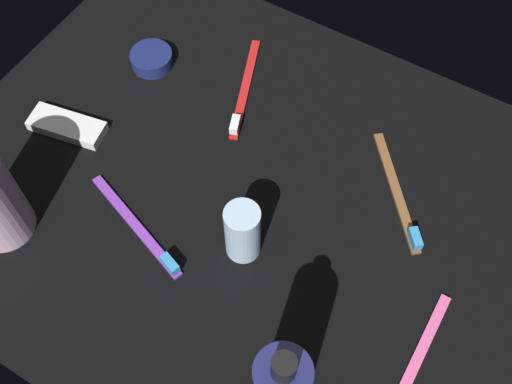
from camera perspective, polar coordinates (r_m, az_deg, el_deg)
ground_plane at (r=80.88cm, az=0.00°, el=-1.29°), size 84.00×64.00×1.20cm
deodorant_stick at (r=73.62cm, az=-1.21°, el=-3.62°), size 4.27×4.27×8.71cm
toothbrush_red at (r=89.90cm, az=-1.12°, el=9.00°), size 7.57×17.23×2.10cm
toothbrush_pink at (r=73.78cm, az=13.91°, el=-15.40°), size 1.30×18.01×2.10cm
toothbrush_brown at (r=82.21cm, az=12.80°, el=-0.43°), size 12.59×14.48×2.10cm
toothbrush_purple at (r=79.21cm, az=-10.41°, el=-3.41°), size 17.41×7.01×2.10cm
snack_bar_white at (r=89.84cm, az=-16.68°, el=5.74°), size 10.97×5.90×1.50cm
cream_tin_left at (r=94.53cm, az=-9.40°, el=11.77°), size 6.09×6.09×2.13cm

